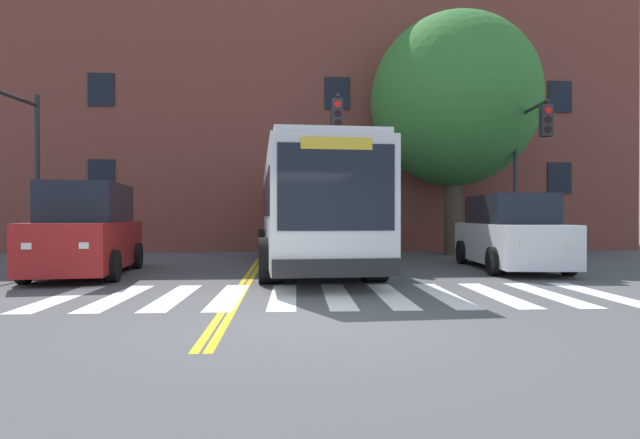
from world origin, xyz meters
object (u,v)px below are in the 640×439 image
(car_white_far_lane, at_px, (509,234))
(traffic_light_overhead, at_px, (334,150))
(city_bus, at_px, (309,208))
(street_tree_curbside_large, at_px, (453,101))
(traffic_light_near_corner, at_px, (527,154))
(traffic_light_far_corner, at_px, (2,140))
(car_red_near_lane, at_px, (88,232))

(car_white_far_lane, distance_m, traffic_light_overhead, 6.78)
(city_bus, distance_m, traffic_light_overhead, 3.79)
(street_tree_curbside_large, bearing_deg, car_white_far_lane, -91.14)
(traffic_light_near_corner, relative_size, traffic_light_far_corner, 1.00)
(car_red_near_lane, distance_m, traffic_light_near_corner, 14.08)
(traffic_light_far_corner, distance_m, traffic_light_overhead, 10.43)
(traffic_light_far_corner, bearing_deg, traffic_light_near_corner, 5.36)
(car_white_far_lane, distance_m, traffic_light_far_corner, 15.10)
(city_bus, xyz_separation_m, traffic_light_overhead, (1.06, 2.95, 2.14))
(traffic_light_far_corner, xyz_separation_m, traffic_light_overhead, (10.00, 2.98, 0.17))
(car_red_near_lane, height_order, street_tree_curbside_large, street_tree_curbside_large)
(car_red_near_lane, distance_m, car_white_far_lane, 11.82)
(car_white_far_lane, bearing_deg, city_bus, 172.01)
(city_bus, height_order, traffic_light_overhead, traffic_light_overhead)
(traffic_light_overhead, xyz_separation_m, street_tree_curbside_large, (4.93, 1.56, 2.23))
(traffic_light_near_corner, xyz_separation_m, street_tree_curbside_large, (-1.60, 2.98, 2.48))
(car_red_near_lane, height_order, car_white_far_lane, car_red_near_lane)
(traffic_light_overhead, bearing_deg, street_tree_curbside_large, 17.51)
(car_white_far_lane, height_order, street_tree_curbside_large, street_tree_curbside_large)
(car_white_far_lane, height_order, traffic_light_overhead, traffic_light_overhead)
(street_tree_curbside_large, bearing_deg, traffic_light_far_corner, -163.12)
(traffic_light_far_corner, relative_size, traffic_light_overhead, 0.95)
(car_red_near_lane, xyz_separation_m, traffic_light_near_corner, (13.50, 3.09, 2.56))
(car_red_near_lane, bearing_deg, street_tree_curbside_large, 27.02)
(traffic_light_near_corner, relative_size, traffic_light_overhead, 0.95)
(car_red_near_lane, height_order, traffic_light_overhead, traffic_light_overhead)
(city_bus, bearing_deg, car_white_far_lane, -7.99)
(car_white_far_lane, height_order, traffic_light_far_corner, traffic_light_far_corner)
(street_tree_curbside_large, bearing_deg, traffic_light_near_corner, -61.77)
(traffic_light_near_corner, bearing_deg, car_red_near_lane, -167.11)
(traffic_light_far_corner, height_order, traffic_light_overhead, traffic_light_overhead)
(car_white_far_lane, xyz_separation_m, traffic_light_near_corner, (1.71, 2.35, 2.66))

